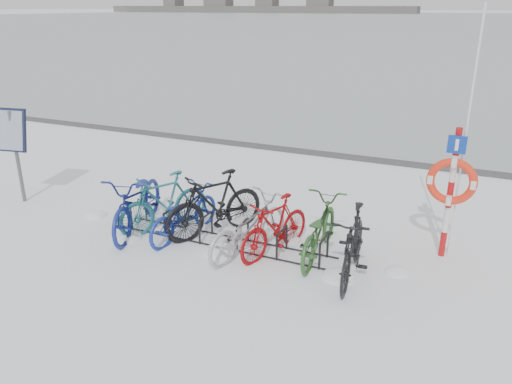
% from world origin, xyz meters
% --- Properties ---
extents(ground, '(900.00, 900.00, 0.00)m').
position_xyz_m(ground, '(0.00, 0.00, 0.00)').
color(ground, white).
rests_on(ground, ground).
extents(ice_sheet, '(400.00, 298.00, 0.02)m').
position_xyz_m(ice_sheet, '(0.00, 155.00, 0.01)').
color(ice_sheet, '#A2B0B7').
rests_on(ice_sheet, ground).
extents(quay_edge, '(400.00, 0.25, 0.10)m').
position_xyz_m(quay_edge, '(0.00, 5.90, 0.05)').
color(quay_edge, '#3F3F42').
rests_on(quay_edge, ground).
extents(bike_rack, '(4.00, 0.48, 0.46)m').
position_xyz_m(bike_rack, '(0.00, 0.00, 0.18)').
color(bike_rack, black).
rests_on(bike_rack, ground).
extents(info_board, '(0.69, 0.36, 1.98)m').
position_xyz_m(info_board, '(-4.79, -0.01, 1.43)').
color(info_board, '#595B5E').
rests_on(info_board, ground).
extents(lifebuoy_station, '(0.76, 0.22, 3.94)m').
position_xyz_m(lifebuoy_station, '(3.52, 1.00, 1.32)').
color(lifebuoy_station, '#B30E11').
rests_on(lifebuoy_station, ground).
extents(shoreline, '(180.00, 12.00, 9.50)m').
position_xyz_m(shoreline, '(-122.02, 260.00, 2.79)').
color(shoreline, '#484848').
rests_on(shoreline, ground).
extents(bike_0, '(1.33, 2.33, 1.16)m').
position_xyz_m(bike_0, '(-1.71, -0.10, 0.58)').
color(bike_0, navy).
rests_on(bike_0, ground).
extents(bike_1, '(1.28, 1.85, 1.09)m').
position_xyz_m(bike_1, '(-1.28, 0.10, 0.55)').
color(bike_1, '#20666F').
rests_on(bike_1, ground).
extents(bike_2, '(0.87, 1.86, 0.94)m').
position_xyz_m(bike_2, '(-0.79, -0.02, 0.47)').
color(bike_2, '#183098').
rests_on(bike_2, ground).
extents(bike_3, '(1.49, 2.00, 1.20)m').
position_xyz_m(bike_3, '(-0.33, 0.29, 0.60)').
color(bike_3, black).
rests_on(bike_3, ground).
extents(bike_4, '(1.15, 2.02, 1.00)m').
position_xyz_m(bike_4, '(0.53, -0.13, 0.50)').
color(bike_4, '#AAABB2').
rests_on(bike_4, ground).
extents(bike_5, '(0.97, 1.74, 1.00)m').
position_xyz_m(bike_5, '(0.94, 0.04, 0.50)').
color(bike_5, '#96090C').
rests_on(bike_5, ground).
extents(bike_6, '(0.74, 1.92, 0.99)m').
position_xyz_m(bike_6, '(1.62, 0.25, 0.50)').
color(bike_6, '#2A5825').
rests_on(bike_6, ground).
extents(bike_7, '(0.67, 1.89, 1.11)m').
position_xyz_m(bike_7, '(2.31, -0.20, 0.56)').
color(bike_7, black).
rests_on(bike_7, ground).
extents(snow_drifts, '(6.24, 1.61, 0.22)m').
position_xyz_m(snow_drifts, '(0.11, -0.09, 0.00)').
color(snow_drifts, white).
rests_on(snow_drifts, ground).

